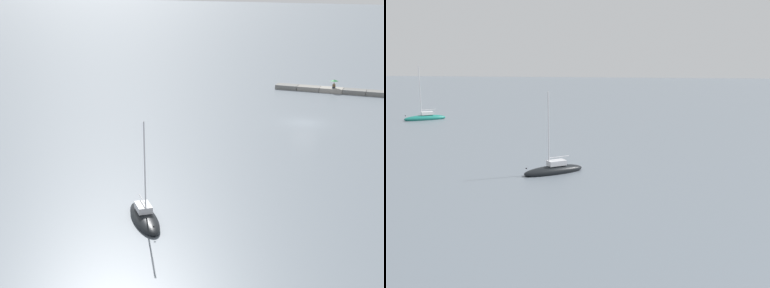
# 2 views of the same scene
# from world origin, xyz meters

# --- Properties ---
(ground_plane) EXTENTS (500.00, 500.00, 0.00)m
(ground_plane) POSITION_xyz_m (0.00, 0.00, 0.00)
(ground_plane) COLOR slate
(seawall_pier) EXTENTS (15.91, 1.94, 0.62)m
(seawall_pier) POSITION_xyz_m (-0.00, -18.59, 0.31)
(seawall_pier) COLOR slate
(seawall_pier) RESTS_ON ground_plane
(person_seated_brown_left) EXTENTS (0.40, 0.60, 0.73)m
(person_seated_brown_left) POSITION_xyz_m (-0.28, -18.54, 0.87)
(person_seated_brown_left) COLOR #1E2333
(person_seated_brown_left) RESTS_ON seawall_pier
(umbrella_open_green) EXTENTS (1.11, 1.11, 1.25)m
(umbrella_open_green) POSITION_xyz_m (-0.28, -18.53, 1.71)
(umbrella_open_green) COLOR black
(umbrella_open_green) RESTS_ON seawall_pier
(sailboat_black_mid) EXTENTS (4.86, 5.33, 7.48)m
(sailboat_black_mid) POSITION_xyz_m (4.68, 30.87, 0.28)
(sailboat_black_mid) COLOR black
(sailboat_black_mid) RESTS_ON ground_plane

